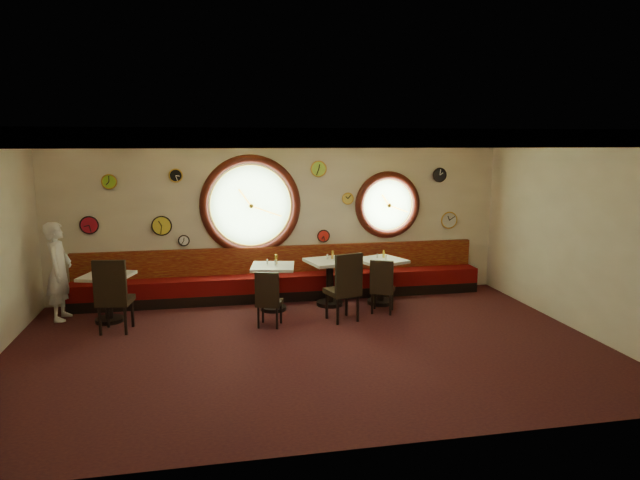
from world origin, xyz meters
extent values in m
cube|color=black|center=(0.00, 0.00, 0.00)|extent=(9.00, 6.00, 0.00)
cube|color=gold|center=(0.00, 0.00, 3.20)|extent=(9.00, 6.00, 0.02)
cube|color=beige|center=(0.00, 3.00, 1.60)|extent=(9.00, 0.02, 3.20)
cube|color=beige|center=(0.00, -3.00, 1.60)|extent=(9.00, 0.02, 3.20)
cube|color=beige|center=(4.50, 0.00, 1.60)|extent=(0.02, 6.00, 3.20)
cube|color=#3A100A|center=(0.00, 2.95, 3.11)|extent=(9.00, 0.10, 0.18)
cube|color=#3A100A|center=(0.00, -2.95, 3.11)|extent=(9.00, 0.10, 0.18)
cube|color=#3A100A|center=(4.45, 0.00, 3.11)|extent=(0.10, 6.00, 0.18)
cube|color=black|center=(0.00, 2.72, 0.10)|extent=(8.00, 0.55, 0.20)
cube|color=#5C0709|center=(0.00, 2.72, 0.35)|extent=(8.00, 0.55, 0.30)
cube|color=#60070C|center=(0.00, 2.94, 0.75)|extent=(8.00, 0.10, 0.55)
cylinder|color=#86BD71|center=(-0.60, 3.00, 1.85)|extent=(1.66, 0.02, 1.66)
torus|color=#3A100A|center=(-0.60, 2.98, 1.85)|extent=(1.98, 0.18, 1.98)
torus|color=gold|center=(-0.60, 2.95, 1.85)|extent=(1.61, 0.03, 1.61)
cylinder|color=#86BD71|center=(2.20, 3.00, 1.80)|extent=(1.10, 0.02, 1.10)
torus|color=#3A100A|center=(2.20, 2.98, 1.80)|extent=(1.38, 0.18, 1.38)
torus|color=gold|center=(2.20, 2.95, 1.80)|extent=(1.09, 0.03, 1.09)
cylinder|color=#8DD22A|center=(-3.20, 2.96, 2.35)|extent=(0.26, 0.03, 0.26)
cylinder|color=yellow|center=(-2.30, 2.96, 1.50)|extent=(0.36, 0.03, 0.36)
cylinder|color=red|center=(-3.60, 2.96, 1.55)|extent=(0.32, 0.03, 0.32)
cylinder|color=gold|center=(1.35, 2.96, 1.95)|extent=(0.22, 0.03, 0.22)
cylinder|color=red|center=(0.85, 2.96, 1.20)|extent=(0.24, 0.03, 0.24)
cylinder|color=black|center=(3.30, 2.96, 2.40)|extent=(0.28, 0.03, 0.28)
cylinder|color=white|center=(-1.90, 2.96, 1.20)|extent=(0.20, 0.03, 0.20)
cylinder|color=silver|center=(3.55, 2.96, 1.45)|extent=(0.34, 0.03, 0.34)
cylinder|color=#AAE146|center=(0.75, 2.96, 2.55)|extent=(0.30, 0.03, 0.30)
cylinder|color=black|center=(-2.00, 2.96, 2.45)|extent=(0.24, 0.03, 0.24)
cylinder|color=black|center=(-3.16, 1.88, 0.03)|extent=(0.48, 0.48, 0.07)
cylinder|color=black|center=(-3.16, 1.88, 0.41)|extent=(0.13, 0.13, 0.76)
cube|color=silver|center=(-3.16, 1.88, 0.81)|extent=(0.96, 0.96, 0.05)
cylinder|color=black|center=(-0.29, 2.02, 0.03)|extent=(0.48, 0.48, 0.07)
cylinder|color=black|center=(-0.29, 2.02, 0.42)|extent=(0.13, 0.13, 0.77)
cube|color=silver|center=(-0.29, 2.02, 0.82)|extent=(0.89, 0.89, 0.05)
cylinder|color=black|center=(0.80, 2.12, 0.03)|extent=(0.50, 0.50, 0.07)
cylinder|color=black|center=(0.80, 2.12, 0.43)|extent=(0.14, 0.14, 0.80)
cube|color=silver|center=(0.80, 2.12, 0.85)|extent=(0.96, 0.96, 0.06)
cylinder|color=black|center=(1.78, 2.03, 0.03)|extent=(0.50, 0.50, 0.07)
cylinder|color=black|center=(1.78, 2.03, 0.43)|extent=(0.14, 0.14, 0.79)
cube|color=silver|center=(1.78, 2.03, 0.84)|extent=(1.03, 1.03, 0.06)
cube|color=black|center=(-2.96, 1.33, 0.52)|extent=(0.59, 0.59, 0.09)
cube|color=black|center=(-2.99, 1.10, 0.90)|extent=(0.52, 0.14, 0.68)
cube|color=black|center=(-0.46, 1.10, 0.40)|extent=(0.51, 0.51, 0.07)
cube|color=black|center=(-0.52, 0.94, 0.70)|extent=(0.40, 0.18, 0.53)
cube|color=black|center=(0.82, 1.17, 0.51)|extent=(0.63, 0.63, 0.09)
cube|color=black|center=(0.88, 0.96, 0.88)|extent=(0.51, 0.20, 0.66)
cube|color=black|center=(1.65, 1.48, 0.42)|extent=(0.56, 0.56, 0.07)
cube|color=black|center=(1.57, 1.32, 0.73)|extent=(0.40, 0.22, 0.55)
cylinder|color=silver|center=(-3.19, 1.87, 0.89)|extent=(0.04, 0.04, 0.11)
cylinder|color=silver|center=(-0.38, 2.12, 0.89)|extent=(0.03, 0.03, 0.10)
cylinder|color=silver|center=(0.77, 2.21, 0.93)|extent=(0.04, 0.04, 0.10)
cylinder|color=#BBBBC0|center=(1.74, 2.15, 0.92)|extent=(0.03, 0.03, 0.09)
cylinder|color=silver|center=(-3.11, 1.85, 0.89)|extent=(0.04, 0.04, 0.11)
cylinder|color=silver|center=(-0.25, 2.00, 0.90)|extent=(0.04, 0.04, 0.11)
cylinder|color=silver|center=(0.87, 2.05, 0.92)|extent=(0.03, 0.03, 0.09)
cylinder|color=silver|center=(1.85, 1.94, 0.92)|extent=(0.03, 0.03, 0.09)
cylinder|color=orange|center=(-3.04, 1.92, 0.92)|extent=(0.05, 0.05, 0.16)
cylinder|color=gold|center=(-0.22, 2.11, 0.94)|extent=(0.06, 0.06, 0.18)
cylinder|color=gold|center=(0.88, 2.23, 0.96)|extent=(0.05, 0.05, 0.16)
cylinder|color=yellow|center=(1.87, 2.17, 0.95)|extent=(0.05, 0.05, 0.15)
imported|color=white|center=(-4.00, 2.20, 0.86)|extent=(0.46, 0.66, 1.72)
camera|label=1|loc=(-1.45, -8.16, 3.08)|focal=32.00mm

